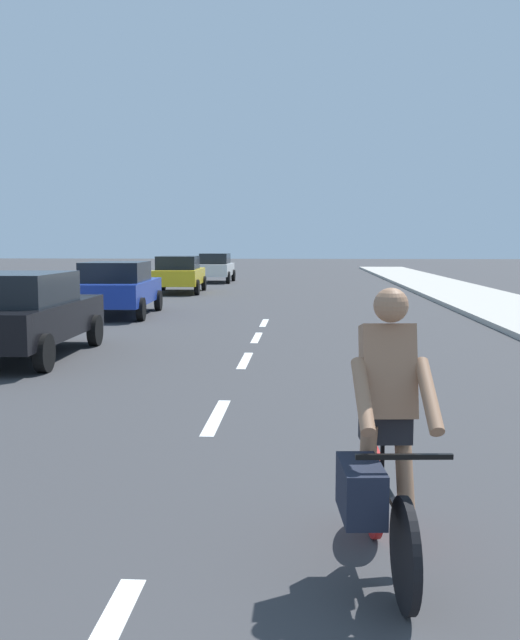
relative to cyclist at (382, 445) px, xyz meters
The scene contains 10 objects.
ground_plane 14.90m from the cyclist, 95.98° to the left, with size 160.00×160.00×0.00m, color #38383A.
lane_stripe_2 4.37m from the cyclist, 111.17° to the left, with size 0.16×1.80×0.01m, color white.
lane_stripe_3 8.40m from the cyclist, 100.69° to the left, with size 0.16×1.80×0.01m, color white.
lane_stripe_4 11.48m from the cyclist, 97.78° to the left, with size 0.16×1.80×0.01m, color white.
lane_stripe_5 14.44m from the cyclist, 96.17° to the left, with size 0.16×1.80×0.01m, color white.
cyclist is the anchor object (origin of this frame).
parked_car_black 10.04m from the cyclist, 124.57° to the left, with size 2.15×4.54×1.57m.
parked_car_blue 17.10m from the cyclist, 110.30° to the left, with size 2.25×4.58×1.57m.
parked_car_yellow 26.46m from the cyclist, 102.78° to the left, with size 2.18×4.46×1.57m.
parked_car_white 34.52m from the cyclist, 98.84° to the left, with size 1.85×3.95×1.57m.
Camera 1 is at (1.05, 0.79, 2.09)m, focal length 40.07 mm.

